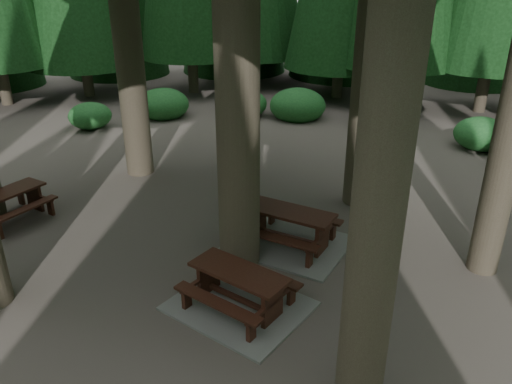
% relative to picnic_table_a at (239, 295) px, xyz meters
% --- Properties ---
extents(ground, '(80.00, 80.00, 0.00)m').
position_rel_picnic_table_a_xyz_m(ground, '(-1.50, 1.25, -0.27)').
color(ground, '#584D47').
rests_on(ground, ground).
extents(picnic_table_a, '(2.69, 2.38, 0.79)m').
position_rel_picnic_table_a_xyz_m(picnic_table_a, '(0.00, 0.00, 0.00)').
color(picnic_table_a, gray).
rests_on(picnic_table_a, ground).
extents(picnic_table_b, '(1.62, 1.92, 0.77)m').
position_rel_picnic_table_a_xyz_m(picnic_table_b, '(-6.66, 0.79, 0.24)').
color(picnic_table_b, '#391611').
rests_on(picnic_table_b, ground).
extents(picnic_table_c, '(2.68, 2.29, 0.85)m').
position_rel_picnic_table_a_xyz_m(picnic_table_c, '(0.01, 2.50, 0.03)').
color(picnic_table_c, gray).
rests_on(picnic_table_c, ground).
extents(shrub_ring, '(23.86, 24.64, 1.49)m').
position_rel_picnic_table_a_xyz_m(shrub_ring, '(-0.79, 2.00, 0.13)').
color(shrub_ring, '#21602B').
rests_on(shrub_ring, ground).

